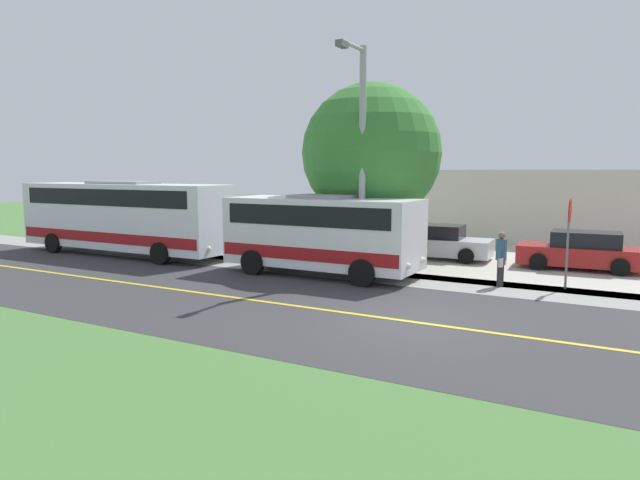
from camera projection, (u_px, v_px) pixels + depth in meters
The scene contains 13 objects.
ground_plane at pixel (406, 321), 13.99m from camera, with size 120.00×120.00×0.00m, color #477238.
road_surface at pixel (406, 321), 13.99m from camera, with size 8.00×100.00×0.01m, color #333335.
sidewalk at pixel (462, 284), 18.50m from camera, with size 2.40×100.00×0.01m, color gray.
parking_lot_surface at pixel (580, 261), 23.29m from camera, with size 14.00×36.00×0.01m, color #B2ADA3.
road_centre_line at pixel (406, 321), 13.99m from camera, with size 0.16×100.00×0.00m, color gold.
shuttle_bus_front at pixel (322, 231), 20.12m from camera, with size 2.77×7.12×2.88m.
transit_bus_rear at pixel (124, 215), 24.89m from camera, with size 2.69×10.81×3.27m.
pedestrian_with_bags at pixel (501, 257), 18.12m from camera, with size 0.72×0.34×1.79m.
stop_sign at pixel (569, 228), 17.56m from camera, with size 0.76×0.07×2.88m.
street_light_pole at pixel (361, 152), 19.40m from camera, with size 1.97×0.24×7.95m.
parked_car_near at pixel (437, 242), 23.92m from camera, with size 2.21×4.50×1.45m.
parked_car_far at pixel (581, 251), 21.28m from camera, with size 2.18×4.48×1.45m.
tree_curbside at pixel (371, 153), 21.93m from camera, with size 5.43×5.43×7.12m.
Camera 1 is at (12.96, 4.75, 3.73)m, focal length 31.53 mm.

